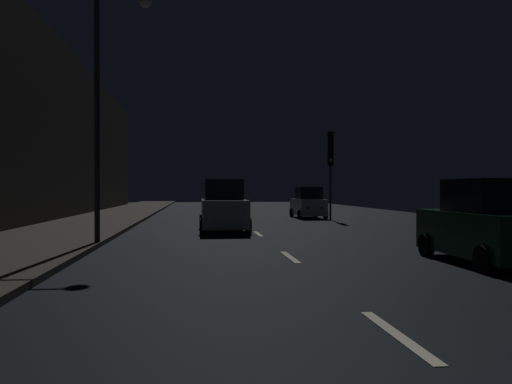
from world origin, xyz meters
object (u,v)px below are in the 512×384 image
object	(u,v)px
traffic_light_far_right	(330,156)
car_approaching_headlights	(224,208)
streetlamp_overhead	(112,79)
car_parked_right_far	(308,204)
car_parked_right_near	(486,225)

from	to	relation	value
traffic_light_far_right	car_approaching_headlights	size ratio (longest dim) A/B	1.17
traffic_light_far_right	car_approaching_headlights	xyz separation A→B (m)	(-6.34, -7.05, -2.62)
traffic_light_far_right	streetlamp_overhead	distance (m)	15.86
car_parked_right_far	car_parked_right_near	bearing A→B (deg)	-180.00
traffic_light_far_right	car_parked_right_far	size ratio (longest dim) A/B	1.34
traffic_light_far_right	streetlamp_overhead	xyz separation A→B (m)	(-9.93, -12.28, 1.42)
traffic_light_far_right	car_parked_right_far	world-z (taller)	traffic_light_far_right
traffic_light_far_right	car_approaching_headlights	bearing A→B (deg)	-34.96
car_parked_right_near	traffic_light_far_right	bearing A→B (deg)	-2.72
streetlamp_overhead	car_parked_right_near	size ratio (longest dim) A/B	1.96
car_approaching_headlights	car_parked_right_near	bearing A→B (deg)	29.63
car_parked_right_near	car_parked_right_far	distance (m)	18.96
traffic_light_far_right	car_parked_right_near	distance (m)	17.03
car_parked_right_near	car_parked_right_far	bearing A→B (deg)	0.00
traffic_light_far_right	car_parked_right_near	bearing A→B (deg)	4.29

